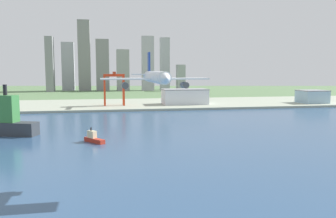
# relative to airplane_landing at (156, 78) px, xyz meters

# --- Properties ---
(ground_plane) EXTENTS (2400.00, 2400.00, 0.00)m
(ground_plane) POSITION_rel_airplane_landing_xyz_m (28.95, 122.76, -39.77)
(ground_plane) COLOR #56754B
(water_bay) EXTENTS (840.00, 360.00, 0.15)m
(water_bay) POSITION_rel_airplane_landing_xyz_m (28.95, 62.76, -39.69)
(water_bay) COLOR #2D4C70
(water_bay) RESTS_ON ground
(industrial_pier) EXTENTS (840.00, 140.00, 2.50)m
(industrial_pier) POSITION_rel_airplane_landing_xyz_m (28.95, 312.76, -38.52)
(industrial_pier) COLOR #9AA38E
(industrial_pier) RESTS_ON ground
(airplane_landing) EXTENTS (36.84, 40.82, 13.09)m
(airplane_landing) POSITION_rel_airplane_landing_xyz_m (0.00, 0.00, 0.00)
(airplane_landing) COLOR white
(tugboat_small) EXTENTS (12.55, 15.03, 8.65)m
(tugboat_small) POSITION_rel_airplane_landing_xyz_m (-23.82, 89.34, -37.21)
(tugboat_small) COLOR #B22D1E
(tugboat_small) RESTS_ON water_bay
(port_crane_red) EXTENTS (24.07, 36.75, 38.98)m
(port_crane_red) POSITION_rel_airplane_landing_xyz_m (-5.59, 285.66, -9.43)
(port_crane_red) COLOR red
(port_crane_red) RESTS_ON industrial_pier
(warehouse_main) EXTENTS (53.73, 30.20, 18.26)m
(warehouse_main) POSITION_rel_airplane_landing_xyz_m (78.60, 289.17, -28.11)
(warehouse_main) COLOR silver
(warehouse_main) RESTS_ON industrial_pier
(warehouse_annex) EXTENTS (31.46, 29.63, 16.03)m
(warehouse_annex) POSITION_rel_airplane_landing_xyz_m (239.26, 274.96, -29.23)
(warehouse_annex) COLOR #99BCD1
(warehouse_annex) RESTS_ON industrial_pier
(distant_skyline) EXTENTS (288.63, 70.71, 150.27)m
(distant_skyline) POSITION_rel_airplane_landing_xyz_m (-8.93, 648.60, 17.32)
(distant_skyline) COLOR gray
(distant_skyline) RESTS_ON ground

